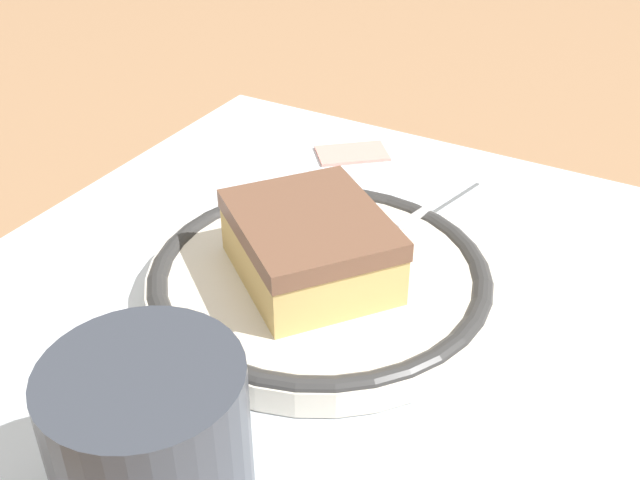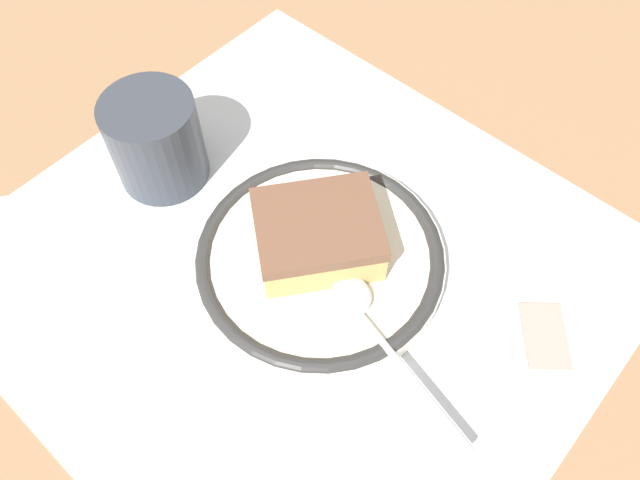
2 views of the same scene
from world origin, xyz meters
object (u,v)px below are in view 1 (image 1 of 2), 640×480
Objects in this scene: cup at (154,460)px; sugar_packet at (352,150)px; plate at (320,280)px; cake_slice at (310,245)px; spoon at (400,223)px.

cup reaches higher than sugar_packet.
cake_slice is at bearing 148.62° from plate.
plate is at bearing 6.62° from cup.
cake_slice is 2.25× the size of sugar_packet.
plate is at bearing 161.13° from spoon.
cup is (-0.15, -0.02, -0.00)m from cake_slice.
sugar_packet is at bearing 19.94° from cake_slice.
cup is 0.32m from sugar_packet.
cup is (-0.21, 0.00, 0.01)m from spoon.
spoon is 1.89× the size of cup.
cake_slice is (-0.01, 0.00, 0.02)m from plate.
cake_slice is 0.79× the size of spoon.
sugar_packet is at bearing 14.35° from cup.
cake_slice reaches higher than sugar_packet.
cup reaches higher than cake_slice.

